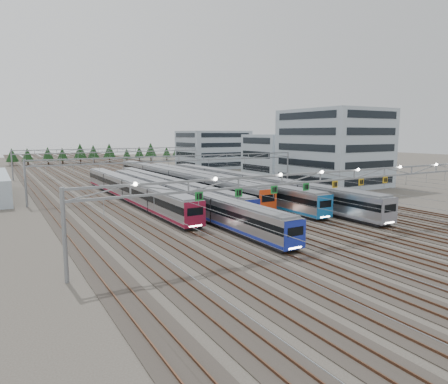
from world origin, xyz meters
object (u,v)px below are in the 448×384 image
train_b (174,195)px  train_f (249,184)px  train_a (130,189)px  train_c (170,186)px  gantry_mid (179,163)px  depot_bldg_south (333,148)px  gantry_far (117,153)px  depot_bldg_north (213,149)px  train_d (175,179)px  train_e (212,182)px  depot_bldg_mid (275,154)px  gantry_near (321,179)px

train_b → train_f: size_ratio=0.95×
train_a → train_c: 9.46m
gantry_mid → depot_bldg_south: 38.52m
gantry_far → depot_bldg_south: size_ratio=2.56×
gantry_mid → gantry_far: bearing=90.0°
gantry_far → depot_bldg_north: bearing=11.7°
depot_bldg_south → depot_bldg_north: bearing=91.5°
train_d → gantry_mid: bearing=-107.1°
train_d → depot_bldg_north: bearing=52.7°
train_a → depot_bldg_south: depot_bldg_south is taller
train_b → train_e: 17.80m
train_a → gantry_far: 49.92m
depot_bldg_south → train_d: bearing=161.9°
train_b → gantry_mid: size_ratio=1.10×
gantry_mid → depot_bldg_south: size_ratio=2.56×
train_d → depot_bldg_north: (34.45, 45.29, 4.28)m
train_a → gantry_far: gantry_far is taller
gantry_mid → depot_bldg_mid: bearing=28.5°
train_a → depot_bldg_north: (47.95, 56.05, 4.40)m
train_b → train_c: train_b is taller
train_a → train_c: size_ratio=0.92×
train_e → train_f: train_f is taller
train_c → depot_bldg_south: depot_bldg_south is taller
train_a → train_d: size_ratio=0.78×
train_b → train_c: (4.50, 12.26, -0.17)m
train_e → depot_bldg_mid: (34.73, 23.75, 3.82)m
train_f → train_b: bearing=-166.7°
train_e → depot_bldg_mid: 42.24m
train_e → gantry_far: bearing=98.3°
train_d → train_b: bearing=-114.1°
train_c → depot_bldg_south: 41.22m
train_d → depot_bldg_north: 57.06m
train_c → train_d: size_ratio=0.84×
depot_bldg_mid → depot_bldg_north: size_ratio=0.73×
train_c → depot_bldg_north: bearing=53.8°
train_c → depot_bldg_mid: (43.73, 23.09, 4.10)m
train_f → gantry_mid: (-11.25, 8.57, 4.12)m
gantry_near → gantry_far: size_ratio=1.00×
gantry_far → depot_bldg_mid: depot_bldg_mid is taller
train_e → gantry_near: size_ratio=1.17×
gantry_near → depot_bldg_north: depot_bldg_north is taller
train_c → train_f: (13.50, -8.00, 0.37)m
train_d → depot_bldg_north: depot_bldg_north is taller
train_c → gantry_far: bearing=87.2°
train_c → train_e: 9.03m
train_b → depot_bldg_north: 78.67m
train_d → gantry_mid: 8.66m
train_b → depot_bldg_north: depot_bldg_north is taller
depot_bldg_mid → train_e: bearing=-145.6°
train_a → train_e: size_ratio=0.81×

